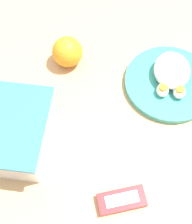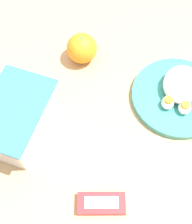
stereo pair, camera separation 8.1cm
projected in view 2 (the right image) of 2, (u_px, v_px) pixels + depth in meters
ground_plane at (88, 179)px, 1.55m from camera, size 10.00×10.00×0.00m
table at (84, 112)px, 0.94m from camera, size 1.07×0.87×0.78m
food_container at (17, 119)px, 0.77m from camera, size 0.22×0.14×0.11m
orange_fruit at (82, 48)px, 0.89m from camera, size 0.09×0.09×0.09m
rice_plate at (179, 93)px, 0.85m from camera, size 0.25×0.25×0.06m
candy_bar at (101, 203)px, 0.71m from camera, size 0.08×0.12×0.02m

